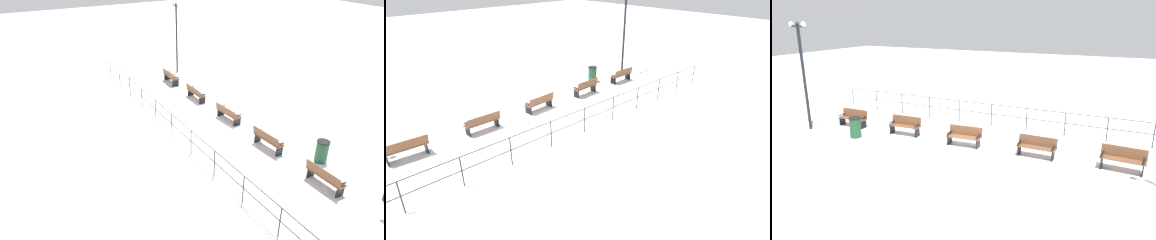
# 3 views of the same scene
# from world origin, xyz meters

# --- Properties ---
(ground_plane) EXTENTS (80.00, 80.00, 0.00)m
(ground_plane) POSITION_xyz_m (0.00, 0.00, 0.00)
(ground_plane) COLOR white
(ground_plane) RESTS_ON ground
(bench_nearest) EXTENTS (0.51, 1.63, 0.89)m
(bench_nearest) POSITION_xyz_m (-0.02, -6.44, 0.47)
(bench_nearest) COLOR brown
(bench_nearest) RESTS_ON ground
(bench_second) EXTENTS (0.56, 1.63, 0.91)m
(bench_second) POSITION_xyz_m (-0.07, -3.23, 0.49)
(bench_second) COLOR brown
(bench_second) RESTS_ON ground
(bench_third) EXTENTS (0.67, 1.60, 0.85)m
(bench_third) POSITION_xyz_m (0.00, -0.01, 0.44)
(bench_third) COLOR brown
(bench_third) RESTS_ON ground
(bench_fourth) EXTENTS (0.52, 1.60, 0.84)m
(bench_fourth) POSITION_xyz_m (-0.10, 3.22, 0.45)
(bench_fourth) COLOR brown
(bench_fourth) RESTS_ON ground
(bench_fifth) EXTENTS (0.65, 1.65, 0.89)m
(bench_fifth) POSITION_xyz_m (-0.16, 6.45, 0.47)
(bench_fifth) COLOR brown
(bench_fifth) RESTS_ON ground
(lamppost_near) EXTENTS (0.23, 1.06, 5.32)m
(lamppost_near) POSITION_xyz_m (1.32, -8.10, 3.24)
(lamppost_near) COLOR black
(lamppost_near) RESTS_ON ground
(waterfront_railing) EXTENTS (0.05, 18.92, 1.16)m
(waterfront_railing) POSITION_xyz_m (-3.25, 0.00, 0.78)
(waterfront_railing) COLOR #26282D
(waterfront_railing) RESTS_ON ground
(trash_bin) EXTENTS (0.55, 0.55, 0.98)m
(trash_bin) POSITION_xyz_m (1.27, -5.13, 0.49)
(trash_bin) COLOR #1E4C2D
(trash_bin) RESTS_ON ground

